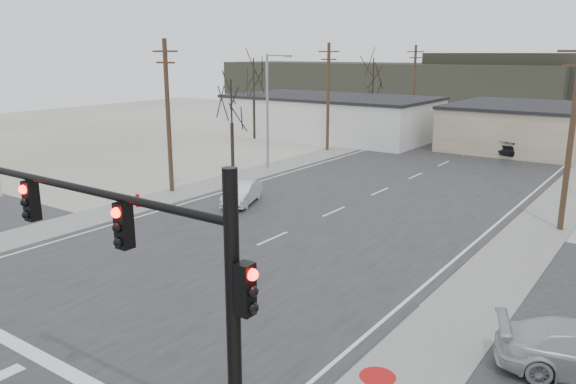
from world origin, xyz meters
name	(u,v)px	position (x,y,z in m)	size (l,w,h in m)	color
ground	(150,293)	(0.00, 0.00, 0.00)	(140.00, 140.00, 0.00)	silver
main_road	(342,208)	(0.00, 15.00, 0.02)	(18.00, 110.00, 0.05)	#242326
cross_road	(150,293)	(0.00, 0.00, 0.02)	(90.00, 10.00, 0.04)	#242326
sidewalk_left	(256,173)	(-10.60, 20.00, 0.03)	(3.00, 90.00, 0.06)	gray
sidewalk_right	(549,218)	(10.60, 20.00, 0.03)	(3.00, 90.00, 0.06)	gray
traffic_signal_mast	(162,278)	(7.89, -6.20, 4.67)	(8.95, 0.43, 7.20)	black
fire_hydrant	(138,200)	(-10.20, 8.00, 0.45)	(0.24, 0.24, 0.87)	#A50C0C
building_left_far	(331,116)	(-16.00, 40.00, 2.26)	(22.30, 12.30, 4.50)	silver
upole_left_b	(168,114)	(-11.50, 12.00, 5.22)	(2.20, 0.30, 10.00)	#472F21
upole_left_c	(328,95)	(-11.50, 32.00, 5.22)	(2.20, 0.30, 10.00)	#472F21
upole_left_d	(414,85)	(-11.50, 52.00, 5.22)	(2.20, 0.30, 10.00)	#472F21
upole_right_a	(572,132)	(11.50, 18.00, 5.22)	(2.20, 0.30, 10.00)	#472F21
streetlight_main	(269,105)	(-10.80, 22.00, 5.09)	(2.40, 0.25, 9.00)	gray
tree_left_near	(231,104)	(-13.00, 20.00, 5.23)	(3.30, 3.30, 7.35)	#2B231A
tree_left_far	(373,78)	(-14.00, 46.00, 6.28)	(3.96, 3.96, 8.82)	#2B231A
tree_left_mid	(254,80)	(-22.00, 34.00, 6.28)	(3.96, 3.96, 8.82)	#2B231A
hill_left	(384,81)	(-35.00, 92.00, 3.50)	(70.00, 18.00, 7.00)	#333026
sedan_crossing	(242,193)	(-5.56, 12.26, 0.73)	(1.45, 4.15, 1.37)	#B8BEC4
car_far_a	(519,147)	(4.13, 39.49, 0.84)	(2.23, 5.49, 1.59)	black
car_far_b	(491,119)	(-4.48, 61.22, 0.67)	(1.47, 3.66, 1.25)	black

